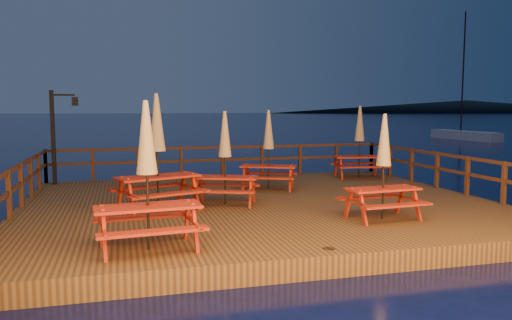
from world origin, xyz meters
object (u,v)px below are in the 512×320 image
object	(u,v)px
sailboat	(464,135)
picnic_table_2	(157,150)
lamp_post	(58,128)
picnic_table_0	(147,173)
picnic_table_1	(359,140)

from	to	relation	value
sailboat	picnic_table_2	xyz separation A→B (m)	(-28.74, -26.04, 1.46)
sailboat	picnic_table_2	size ratio (longest dim) A/B	4.13
lamp_post	sailboat	world-z (taller)	sailboat
lamp_post	sailboat	distance (m)	37.89
picnic_table_0	sailboat	bearing A→B (deg)	40.04
picnic_table_1	lamp_post	bearing A→B (deg)	-177.45
picnic_table_1	sailboat	bearing A→B (deg)	55.02
lamp_post	picnic_table_0	world-z (taller)	lamp_post
lamp_post	picnic_table_2	xyz separation A→B (m)	(2.76, -5.06, -0.35)
picnic_table_2	picnic_table_1	bearing A→B (deg)	8.25
sailboat	picnic_table_0	size ratio (longest dim) A/B	4.46
lamp_post	picnic_table_2	distance (m)	5.77
picnic_table_0	lamp_post	bearing A→B (deg)	100.51
lamp_post	picnic_table_1	bearing A→B (deg)	-6.64
lamp_post	picnic_table_0	distance (m)	8.70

